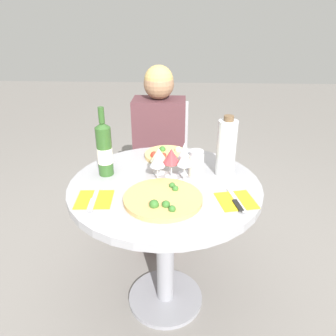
{
  "coord_description": "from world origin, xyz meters",
  "views": [
    {
      "loc": [
        0.08,
        -1.33,
        1.47
      ],
      "look_at": [
        0.02,
        -0.05,
        0.84
      ],
      "focal_mm": 35.0,
      "sensor_mm": 36.0,
      "label": 1
    }
  ],
  "objects_px": {
    "pizza_large": "(163,199)",
    "tall_carafe": "(226,148)",
    "dining_table": "(165,210)",
    "chair_behind_diner": "(161,169)",
    "seated_diner": "(159,164)",
    "wine_bottle": "(104,149)"
  },
  "relations": [
    {
      "from": "pizza_large",
      "to": "tall_carafe",
      "type": "height_order",
      "value": "tall_carafe"
    },
    {
      "from": "tall_carafe",
      "to": "pizza_large",
      "type": "bearing_deg",
      "value": -137.11
    },
    {
      "from": "dining_table",
      "to": "chair_behind_diner",
      "type": "relative_size",
      "value": 1.0
    },
    {
      "from": "chair_behind_diner",
      "to": "dining_table",
      "type": "bearing_deg",
      "value": 95.53
    },
    {
      "from": "pizza_large",
      "to": "tall_carafe",
      "type": "bearing_deg",
      "value": 42.89
    },
    {
      "from": "chair_behind_diner",
      "to": "seated_diner",
      "type": "height_order",
      "value": "seated_diner"
    },
    {
      "from": "wine_bottle",
      "to": "tall_carafe",
      "type": "xyz_separation_m",
      "value": [
        0.58,
        0.03,
        0.01
      ]
    },
    {
      "from": "wine_bottle",
      "to": "seated_diner",
      "type": "bearing_deg",
      "value": 69.26
    },
    {
      "from": "chair_behind_diner",
      "to": "tall_carafe",
      "type": "height_order",
      "value": "tall_carafe"
    },
    {
      "from": "tall_carafe",
      "to": "chair_behind_diner",
      "type": "bearing_deg",
      "value": 117.94
    },
    {
      "from": "pizza_large",
      "to": "dining_table",
      "type": "bearing_deg",
      "value": 90.47
    },
    {
      "from": "seated_diner",
      "to": "tall_carafe",
      "type": "height_order",
      "value": "seated_diner"
    },
    {
      "from": "dining_table",
      "to": "pizza_large",
      "type": "height_order",
      "value": "pizza_large"
    },
    {
      "from": "dining_table",
      "to": "tall_carafe",
      "type": "distance_m",
      "value": 0.42
    },
    {
      "from": "seated_diner",
      "to": "chair_behind_diner",
      "type": "bearing_deg",
      "value": -90.0
    },
    {
      "from": "chair_behind_diner",
      "to": "seated_diner",
      "type": "xyz_separation_m",
      "value": [
        -0.0,
        -0.14,
        0.1
      ]
    },
    {
      "from": "dining_table",
      "to": "pizza_large",
      "type": "xyz_separation_m",
      "value": [
        0.0,
        -0.16,
        0.16
      ]
    },
    {
      "from": "chair_behind_diner",
      "to": "pizza_large",
      "type": "height_order",
      "value": "chair_behind_diner"
    },
    {
      "from": "chair_behind_diner",
      "to": "wine_bottle",
      "type": "distance_m",
      "value": 0.86
    },
    {
      "from": "tall_carafe",
      "to": "wine_bottle",
      "type": "bearing_deg",
      "value": -177.46
    },
    {
      "from": "chair_behind_diner",
      "to": "pizza_large",
      "type": "relative_size",
      "value": 2.69
    },
    {
      "from": "chair_behind_diner",
      "to": "pizza_large",
      "type": "xyz_separation_m",
      "value": [
        0.08,
        -0.94,
        0.32
      ]
    }
  ]
}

